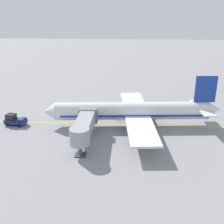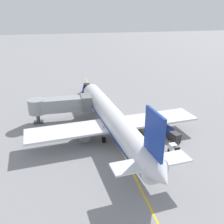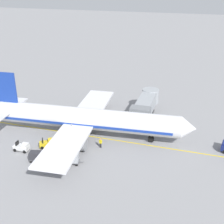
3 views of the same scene
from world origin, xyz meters
The scene contains 12 objects.
ground_plane centered at (0.00, 0.00, 0.00)m, with size 400.00×400.00×0.00m, color gray.
gate_lead_in_line centered at (0.00, 0.00, 0.00)m, with size 0.24×80.00×0.01m, color gold.
parked_airliner centered at (-0.18, -1.84, 3.19)m, with size 30.35×37.35×10.63m.
jet_bridge centered at (-8.94, 7.01, 3.45)m, with size 12.40×3.50×4.98m.
pushback_tractor centered at (-1.73, 23.28, 1.10)m, with size 2.90×4.70×2.40m.
baggage_tug_lead centered at (5.46, -6.31, 0.71)m, with size 2.29×2.76×1.62m.
baggage_tug_trailing centered at (8.61, -1.79, 0.71)m, with size 2.22×2.77×1.62m.
baggage_tug_spare centered at (7.78, -9.72, 0.71)m, with size 1.32×2.52×1.62m.
baggage_cart_front centered at (8.75, -0.54, 0.95)m, with size 1.78×2.98×1.58m.
baggage_cart_second_in_train centered at (9.42, -3.58, 0.95)m, with size 1.78×2.98×1.58m.
baggage_cart_third_in_train centered at (9.65, -5.89, 0.95)m, with size 1.78×2.98×1.58m.
ground_crew_wing_walker centered at (3.07, 2.04, 0.95)m, with size 0.33×0.72×1.69m.
Camera 1 is at (-52.21, -0.97, 22.45)m, focal length 42.36 mm.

